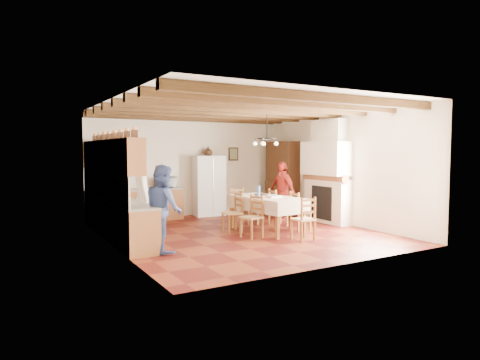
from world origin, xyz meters
The scene contains 31 objects.
floor centered at (0.00, 0.00, -0.01)m, with size 6.00×6.50×0.02m, color #49110D.
ceiling centered at (0.00, 0.00, 3.01)m, with size 6.00×6.50×0.02m, color white.
wall_back centered at (0.00, 3.26, 1.50)m, with size 6.00×0.02×3.00m, color beige.
wall_front centered at (0.00, -3.26, 1.50)m, with size 6.00×0.02×3.00m, color beige.
wall_left centered at (-3.01, 0.00, 1.50)m, with size 0.02×6.50×3.00m, color beige.
wall_right centered at (3.01, 0.00, 1.50)m, with size 0.02×6.50×3.00m, color beige.
ceiling_beams centered at (0.00, 0.00, 2.91)m, with size 6.00×6.30×0.16m, color #331E0C, non-canonical shape.
lower_cabinets_left centered at (-2.70, 1.05, 0.43)m, with size 0.60×4.30×0.86m, color brown.
lower_cabinets_back centered at (-1.55, 2.95, 0.43)m, with size 2.30×0.60×0.86m, color brown.
countertop_left centered at (-2.70, 1.05, 0.88)m, with size 0.62×4.30×0.04m, color slate.
countertop_back centered at (-1.55, 2.95, 0.88)m, with size 2.34×0.62×0.04m, color slate.
backsplash_left centered at (-2.98, 1.05, 1.20)m, with size 0.03×4.30×0.60m, color beige.
backsplash_back centered at (-1.55, 3.23, 1.20)m, with size 2.30×0.03×0.60m, color beige.
upper_cabinets centered at (-2.83, 1.05, 1.85)m, with size 0.35×4.20×0.70m, color brown.
fireplace centered at (2.72, 0.20, 1.40)m, with size 0.56×1.60×2.80m, color beige, non-canonical shape.
wall_picture centered at (1.55, 3.23, 1.85)m, with size 0.34×0.03×0.42m, color #312317.
refrigerator centered at (0.55, 3.03, 0.90)m, with size 0.90×0.74×1.81m, color silver.
hutch centered at (2.75, 2.22, 1.12)m, with size 0.52×1.23×2.24m, color #382712, non-canonical shape.
dining_table centered at (0.63, -0.07, 0.77)m, with size 1.20×2.05×0.85m.
chandelier centered at (0.63, -0.07, 2.25)m, with size 0.47×0.47×0.03m, color black.
chair_left_near centered at (-0.07, -0.51, 0.48)m, with size 0.42×0.40×0.96m, color maroon, non-canonical shape.
chair_left_far centered at (-0.12, 0.29, 0.48)m, with size 0.42×0.40×0.96m, color maroon, non-canonical shape.
chair_right_near centered at (1.42, -0.38, 0.48)m, with size 0.42×0.40×0.96m, color maroon, non-canonical shape.
chair_right_far centered at (1.35, 0.46, 0.48)m, with size 0.42×0.40×0.96m, color maroon, non-canonical shape.
chair_end_near centered at (0.77, -1.31, 0.48)m, with size 0.42×0.40×0.96m, color maroon, non-canonical shape.
chair_end_far centered at (0.57, 1.14, 0.48)m, with size 0.42×0.40×0.96m, color maroon, non-canonical shape.
person_man centered at (-2.29, 0.43, 0.92)m, with size 0.67×0.44×1.84m, color white.
person_woman_blue centered at (-2.25, -0.80, 0.85)m, with size 0.83×0.64×1.70m, color #394D89.
person_woman_red centered at (1.87, 1.01, 0.83)m, with size 0.97×0.40×1.65m, color red.
microwave centered at (-0.82, 2.95, 1.06)m, with size 0.56×0.38×0.31m, color silver.
fridge_vase centered at (0.57, 3.03, 1.95)m, with size 0.27×0.27×0.28m, color #382712.
Camera 1 is at (-5.07, -8.65, 1.97)m, focal length 32.00 mm.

